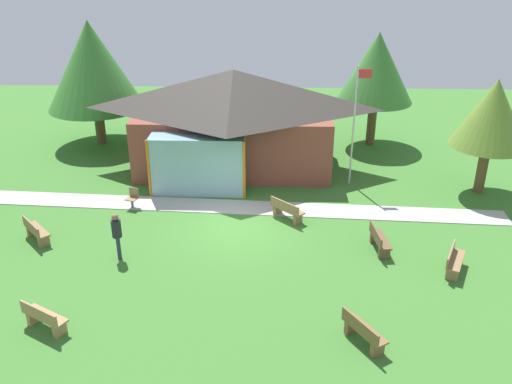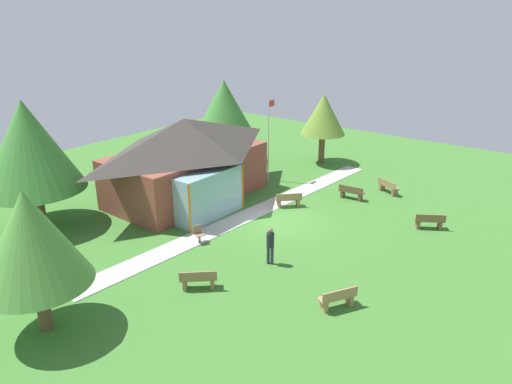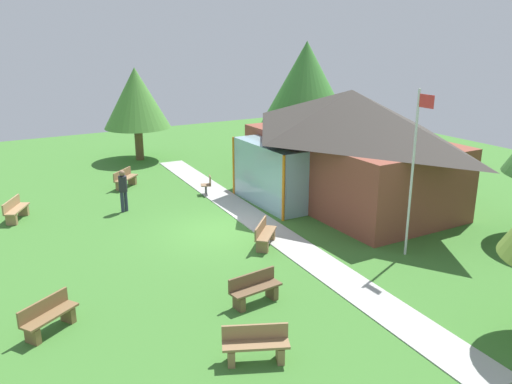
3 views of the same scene
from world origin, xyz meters
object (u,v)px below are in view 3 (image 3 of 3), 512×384
object	(u,v)px
bench_lawn_far_right	(256,345)
bench_rear_near_path	(265,235)
bench_front_left	(16,210)
pavilion	(345,145)
flagpole	(414,167)
patio_chair_west	(207,185)
tree_west_hedge	(136,98)
bench_mid_left	(125,179)
visitor_strolling_lawn	(123,188)
bench_front_right	(49,317)
tree_behind_pavilion_left	(306,83)
bench_mid_right	(255,289)

from	to	relation	value
bench_lawn_far_right	bench_rear_near_path	xyz separation A→B (m)	(-5.60, 3.58, 0.00)
bench_lawn_far_right	bench_front_left	size ratio (longest dim) A/B	1.01
pavilion	flagpole	distance (m)	5.86
patio_chair_west	bench_rear_near_path	bearing A→B (deg)	-168.34
bench_lawn_far_right	tree_west_hedge	world-z (taller)	tree_west_hedge
pavilion	bench_mid_left	world-z (taller)	pavilion
bench_lawn_far_right	visitor_strolling_lawn	distance (m)	11.60
pavilion	visitor_strolling_lawn	bearing A→B (deg)	-111.63
bench_front_right	tree_behind_pavilion_left	world-z (taller)	tree_behind_pavilion_left
pavilion	bench_rear_near_path	bearing A→B (deg)	-64.99
bench_mid_left	bench_front_left	bearing A→B (deg)	-18.80
bench_lawn_far_right	bench_mid_left	size ratio (longest dim) A/B	1.11
bench_rear_near_path	bench_front_left	distance (m)	10.03
pavilion	bench_front_left	distance (m)	13.53
bench_mid_right	patio_chair_west	size ratio (longest dim) A/B	1.79
bench_front_left	bench_mid_right	bearing A→B (deg)	53.94
patio_chair_west	visitor_strolling_lawn	bearing A→B (deg)	115.59
bench_lawn_far_right	visitor_strolling_lawn	xyz separation A→B (m)	(-11.58, 0.46, 0.62)
pavilion	bench_mid_left	distance (m)	10.38
bench_rear_near_path	visitor_strolling_lawn	world-z (taller)	visitor_strolling_lawn
pavilion	bench_rear_near_path	distance (m)	6.41
flagpole	tree_west_hedge	size ratio (longest dim) A/B	1.05
bench_mid_right	bench_rear_near_path	world-z (taller)	same
flagpole	visitor_strolling_lawn	distance (m)	11.42
bench_mid_right	visitor_strolling_lawn	distance (m)	9.33
bench_mid_right	pavilion	bearing A→B (deg)	-149.07
pavilion	bench_front_left	size ratio (longest dim) A/B	6.64
patio_chair_west	tree_west_hedge	size ratio (longest dim) A/B	0.17
pavilion	flagpole	size ratio (longest dim) A/B	1.86
flagpole	bench_rear_near_path	world-z (taller)	flagpole
bench_lawn_far_right	bench_mid_left	bearing A→B (deg)	-71.20
bench_mid_left	bench_mid_right	distance (m)	12.67
flagpole	bench_mid_left	size ratio (longest dim) A/B	3.90
pavilion	tree_west_hedge	bearing A→B (deg)	-156.57
bench_front_left	patio_chair_west	world-z (taller)	patio_chair_west
bench_mid_left	bench_rear_near_path	distance (m)	9.60
flagpole	bench_front_left	world-z (taller)	flagpole
bench_lawn_far_right	visitor_strolling_lawn	size ratio (longest dim) A/B	0.89
pavilion	bench_front_left	world-z (taller)	pavilion
bench_rear_near_path	patio_chair_west	distance (m)	6.48
flagpole	bench_front_left	size ratio (longest dim) A/B	3.57
bench_mid_right	tree_behind_pavilion_left	xyz separation A→B (m)	(-13.38, 10.98, 3.88)
bench_mid_left	bench_front_right	distance (m)	12.56
bench_mid_left	bench_rear_near_path	size ratio (longest dim) A/B	1.01
bench_front_left	bench_rear_near_path	bearing A→B (deg)	74.06
pavilion	patio_chair_west	size ratio (longest dim) A/B	11.77
pavilion	patio_chair_west	bearing A→B (deg)	-129.68
tree_west_hedge	pavilion	bearing A→B (deg)	23.43
pavilion	patio_chair_west	distance (m)	6.41
bench_mid_right	visitor_strolling_lawn	world-z (taller)	visitor_strolling_lawn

